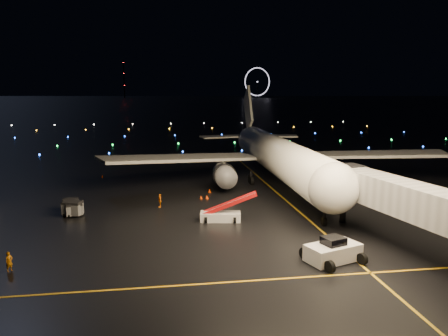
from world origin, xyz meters
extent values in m
plane|color=black|center=(0.00, 300.00, 0.00)|extent=(2000.00, 2000.00, 0.00)
cube|color=gold|center=(12.00, 15.00, 0.01)|extent=(0.25, 80.00, 0.02)
cube|color=gold|center=(-5.00, -10.00, 0.01)|extent=(60.00, 0.25, 0.02)
cube|color=silver|center=(9.89, -7.25, 1.11)|extent=(5.22, 3.84, 2.23)
imported|color=orange|center=(-17.13, -5.22, 0.83)|extent=(0.70, 0.72, 1.67)
imported|color=orange|center=(-4.78, 12.88, 0.87)|extent=(0.52, 1.06, 1.75)
cone|color=#F93F00|center=(1.59, 16.34, 0.25)|extent=(0.59, 0.59, 0.51)
cone|color=#F93F00|center=(2.38, 20.04, 0.28)|extent=(0.54, 0.54, 0.55)
cone|color=#F93F00|center=(0.79, 16.44, 0.23)|extent=(0.50, 0.50, 0.45)
cone|color=#F93F00|center=(-14.34, 33.66, 0.22)|extent=(0.49, 0.49, 0.44)
cylinder|color=black|center=(-60.00, 740.00, 32.00)|extent=(1.80, 1.80, 64.00)
cube|color=gray|center=(-14.83, 10.46, 0.78)|extent=(2.14, 1.79, 1.56)
cube|color=gray|center=(-15.64, 12.97, 0.76)|extent=(1.93, 1.46, 1.53)
cube|color=gray|center=(-14.97, 10.50, 0.89)|extent=(2.44, 2.01, 1.79)
camera|label=1|loc=(-4.80, -41.22, 14.70)|focal=35.00mm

